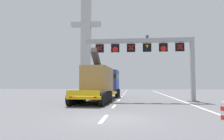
# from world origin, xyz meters

# --- Properties ---
(ground) EXTENTS (112.00, 112.00, 0.00)m
(ground) POSITION_xyz_m (0.00, 0.00, 0.00)
(ground) COLOR #5B5B60
(lane_markings) EXTENTS (0.20, 56.33, 0.01)m
(lane_markings) POSITION_xyz_m (-0.43, 20.86, 0.01)
(lane_markings) COLOR silver
(lane_markings) RESTS_ON ground
(edge_line_right) EXTENTS (0.20, 63.00, 0.01)m
(edge_line_right) POSITION_xyz_m (6.20, 12.00, 0.01)
(edge_line_right) COLOR silver
(edge_line_right) RESTS_ON ground
(overhead_lane_gantry) EXTENTS (11.67, 0.90, 6.98)m
(overhead_lane_gantry) POSITION_xyz_m (3.17, 11.22, 5.43)
(overhead_lane_gantry) COLOR #9EA0A5
(overhead_lane_gantry) RESTS_ON ground
(heavy_haul_truck_yellow) EXTENTS (3.55, 14.15, 5.30)m
(heavy_haul_truck_yellow) POSITION_xyz_m (-2.39, 13.02, 1.99)
(heavy_haul_truck_yellow) COLOR yellow
(heavy_haul_truck_yellow) RESTS_ON ground
(bridge_pylon_distant) EXTENTS (9.00, 2.00, 31.77)m
(bridge_pylon_distant) POSITION_xyz_m (-12.79, 49.29, 16.27)
(bridge_pylon_distant) COLOR #B7B7B2
(bridge_pylon_distant) RESTS_ON ground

